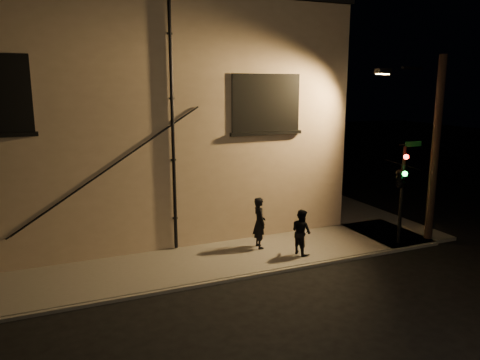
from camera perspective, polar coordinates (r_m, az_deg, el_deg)
name	(u,v)px	position (r m, az deg, el deg)	size (l,w,h in m)	color
ground	(260,275)	(14.42, 2.51, -11.51)	(90.00, 90.00, 0.00)	black
sidewalk	(240,228)	(18.62, 0.03, -5.83)	(21.00, 16.00, 0.12)	#65605B
building	(108,113)	(21.13, -15.76, 7.86)	(16.20, 12.23, 8.80)	#C5AA8D
pedestrian_a	(259,223)	(16.04, 2.38, -5.22)	(0.65, 0.43, 1.78)	black
pedestrian_b	(301,232)	(15.63, 7.49, -6.28)	(0.74, 0.58, 1.52)	black
traffic_signal	(401,177)	(16.85, 19.00, 0.38)	(1.30, 2.13, 3.61)	black
streetlamp_pole	(432,144)	(17.82, 22.32, 4.06)	(2.01, 1.38, 6.65)	black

